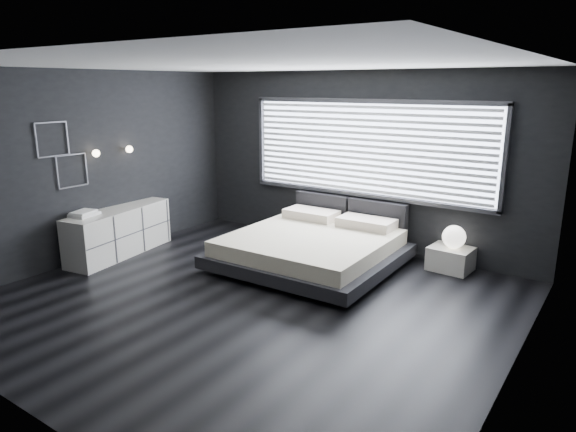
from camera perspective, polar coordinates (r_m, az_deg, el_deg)
The scene contains 12 objects.
room at distance 5.99m, azimuth -4.63°, elevation 2.97°, with size 6.04×6.00×2.80m.
window at distance 8.10m, azimuth 8.69°, elevation 7.36°, with size 4.14×0.09×1.52m.
headboard at distance 8.35m, azimuth 6.80°, elevation 0.36°, with size 1.96×0.16×0.52m.
sconce_near at distance 8.10m, azimuth -20.56°, elevation 6.54°, with size 0.18×0.11×0.11m.
sconce_far at distance 8.46m, azimuth -17.23°, elevation 7.10°, with size 0.18×0.11×0.11m.
wall_art_upper at distance 7.83m, azimuth -24.72°, elevation 7.74°, with size 0.01×0.48×0.48m.
wall_art_lower at distance 8.02m, azimuth -22.84°, elevation 4.65°, with size 0.01×0.48×0.48m.
bed at distance 7.47m, azimuth 2.62°, elevation -3.49°, with size 2.43×2.32×0.62m.
nightstand at distance 7.71m, azimuth 17.62°, elevation -4.54°, with size 0.57×0.48×0.33m, color silver.
orb_lamp at distance 7.61m, azimuth 17.97°, elevation -2.22°, with size 0.33×0.33×0.33m, color white.
dresser at distance 8.38m, azimuth -18.23°, elevation -1.67°, with size 0.81×1.89×0.73m.
book_stack at distance 7.99m, azimuth -21.72°, elevation 0.26°, with size 0.35×0.42×0.08m.
Camera 1 is at (3.72, -4.54, 2.59)m, focal length 32.00 mm.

